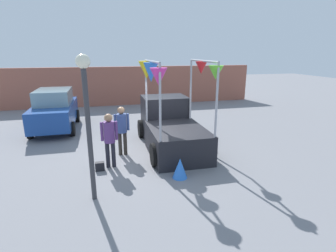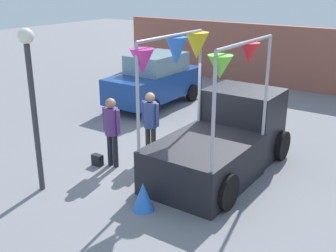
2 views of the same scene
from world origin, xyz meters
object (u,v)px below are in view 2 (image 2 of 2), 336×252
person_customer (112,126)px  street_lamp (31,87)px  handbag (97,160)px  parked_car (155,80)px  folded_kite_bundle_azure (143,196)px  person_vendor (150,119)px  vendor_truck (224,134)px

person_customer → street_lamp: bearing=-104.7°
street_lamp → handbag: bearing=85.4°
parked_car → folded_kite_bundle_azure: parked_car is taller
handbag → folded_kite_bundle_azure: bearing=-24.8°
person_vendor → street_lamp: 3.20m
parked_car → folded_kite_bundle_azure: size_ratio=6.67×
folded_kite_bundle_azure → parked_car: bearing=124.6°
vendor_truck → person_customer: (-2.31, -1.47, 0.18)m
handbag → folded_kite_bundle_azure: size_ratio=0.47×
vendor_truck → person_customer: vendor_truck is taller
folded_kite_bundle_azure → vendor_truck: bearing=82.1°
parked_car → handbag: 5.62m
person_customer → folded_kite_bundle_azure: person_customer is taller
person_customer → person_vendor: (0.45, 0.96, -0.00)m
parked_car → street_lamp: 7.20m
street_lamp → folded_kite_bundle_azure: 3.21m
vendor_truck → street_lamp: bearing=-130.2°
parked_car → street_lamp: bearing=-74.5°
street_lamp → vendor_truck: bearing=49.8°
person_vendor → person_customer: bearing=-115.2°
vendor_truck → person_customer: size_ratio=2.35×
vendor_truck → person_vendor: vendor_truck is taller
vendor_truck → person_vendor: 1.93m
vendor_truck → folded_kite_bundle_azure: bearing=-97.9°
parked_car → street_lamp: size_ratio=1.13×
person_customer → parked_car: bearing=115.5°
folded_kite_bundle_azure → person_vendor: bearing=123.7°
parked_car → folded_kite_bundle_azure: 7.60m
street_lamp → parked_car: bearing=105.5°
vendor_truck → person_customer: 2.74m
person_customer → handbag: person_customer is taller
person_vendor → folded_kite_bundle_azure: size_ratio=2.92×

